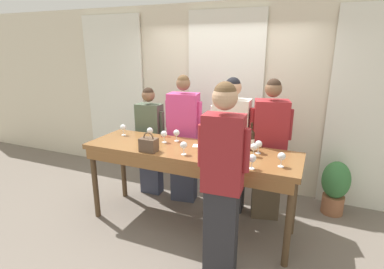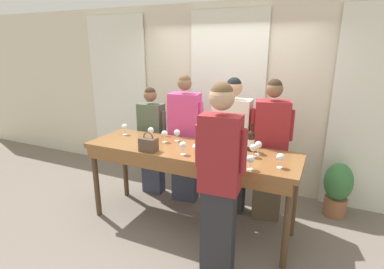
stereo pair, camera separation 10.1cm
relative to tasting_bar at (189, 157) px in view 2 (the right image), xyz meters
name	(u,v)px [view 2 (the right image)]	position (x,y,z in m)	size (l,w,h in m)	color
ground_plane	(190,224)	(0.00, 0.02, -0.92)	(18.00, 18.00, 0.00)	#70665B
wall_back	(228,98)	(0.00, 1.42, 0.48)	(12.00, 0.06, 2.80)	beige
curtain_panel_left	(119,94)	(-2.04, 1.35, 0.43)	(1.17, 0.03, 2.69)	white
curtain_panel_center	(226,103)	(0.00, 1.35, 0.43)	(1.17, 0.03, 2.69)	white
curtain_panel_right	(380,115)	(2.04, 1.35, 0.43)	(1.17, 0.03, 2.69)	white
tasting_bar	(189,157)	(0.00, 0.00, 0.00)	(2.55, 0.76, 1.02)	brown
wine_bottle	(251,140)	(0.67, 0.25, 0.23)	(0.08, 0.08, 0.33)	black
handbag	(148,144)	(-0.39, -0.25, 0.18)	(0.19, 0.14, 0.23)	brown
wine_glass_front_left	(151,131)	(-0.62, 0.18, 0.21)	(0.08, 0.08, 0.15)	white
wine_glass_front_mid	(229,143)	(0.45, 0.12, 0.21)	(0.08, 0.08, 0.15)	white
wine_glass_front_right	(258,145)	(0.78, 0.17, 0.21)	(0.08, 0.08, 0.15)	white
wine_glass_center_left	(177,133)	(-0.27, 0.22, 0.21)	(0.08, 0.08, 0.15)	white
wine_glass_center_mid	(164,134)	(-0.38, 0.11, 0.21)	(0.08, 0.08, 0.15)	white
wine_glass_center_right	(253,148)	(0.75, 0.05, 0.21)	(0.08, 0.08, 0.15)	white
wine_glass_back_left	(125,127)	(-1.04, 0.17, 0.21)	(0.08, 0.08, 0.15)	white
wine_glass_back_mid	(183,145)	(0.02, -0.19, 0.21)	(0.08, 0.08, 0.15)	white
wine_glass_back_right	(280,158)	(1.06, -0.13, 0.21)	(0.08, 0.08, 0.15)	white
wine_glass_near_host	(250,159)	(0.81, -0.30, 0.21)	(0.08, 0.08, 0.15)	white
napkin	(198,146)	(0.06, 0.15, 0.10)	(0.14, 0.14, 0.00)	white
pen	(167,137)	(-0.47, 0.32, 0.11)	(0.13, 0.04, 0.01)	maroon
guest_olive_jacket	(152,140)	(-0.89, 0.61, -0.08)	(0.48, 0.22, 1.62)	#383D51
guest_pink_top	(185,139)	(-0.34, 0.61, 0.00)	(0.52, 0.31, 1.82)	#383D51
guest_cream_sweater	(232,146)	(0.34, 0.61, 0.00)	(0.57, 0.27, 1.81)	#28282D
guest_striped_shirt	(270,151)	(0.83, 0.61, 0.00)	(0.52, 0.36, 1.81)	brown
host_pouring	(219,180)	(0.61, -0.63, 0.10)	(0.48, 0.24, 1.90)	#28282D
potted_plant	(338,188)	(1.67, 1.03, -0.52)	(0.36, 0.36, 0.74)	#935B3D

